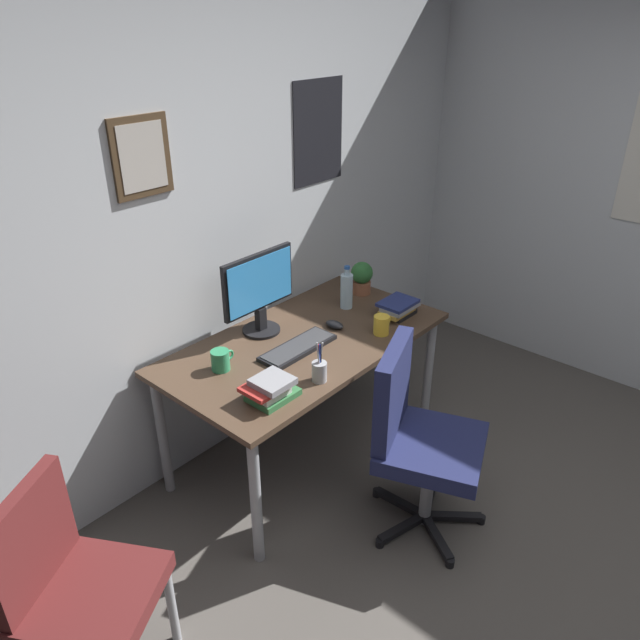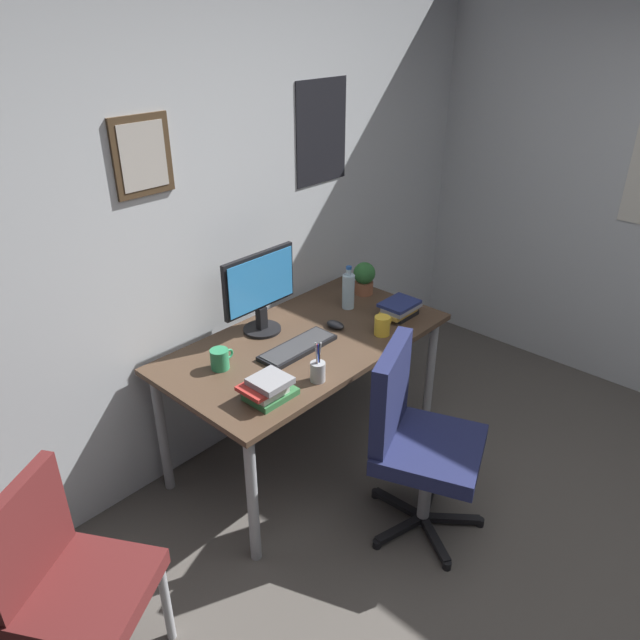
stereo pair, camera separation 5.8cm
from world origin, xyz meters
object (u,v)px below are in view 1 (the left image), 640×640
Objects in this scene: monitor at (259,290)px; coffee_mug_far at (221,360)px; side_chair at (73,582)px; pen_cup at (319,370)px; computer_mouse at (335,325)px; coffee_mug_near at (382,325)px; book_stack_left at (271,389)px; keyboard at (298,348)px; potted_plant at (362,277)px; office_chair at (416,432)px; book_stack_right at (398,308)px; water_bottle at (347,290)px.

monitor reaches higher than coffee_mug_far.
pen_cup is (1.24, -0.04, 0.29)m from side_chair.
coffee_mug_near reaches higher than computer_mouse.
pen_cup is 0.26m from book_stack_left.
side_chair is 2.03× the size of keyboard.
side_chair is 1.81m from coffee_mug_near.
office_chair is at bearing -128.50° from potted_plant.
monitor reaches higher than book_stack_right.
pen_cup is at bearing -174.72° from coffee_mug_near.
coffee_mug_near is at bearing -27.23° from keyboard.
pen_cup is 0.85× the size of book_stack_left.
coffee_mug_far is at bearing 87.38° from book_stack_left.
water_bottle is at bearing 59.63° from office_chair.
coffee_mug_far is (-0.44, 0.82, 0.26)m from office_chair.
computer_mouse is (1.67, 0.23, 0.25)m from side_chair.
keyboard is 1.83× the size of book_stack_left.
computer_mouse is (0.28, -0.27, -0.22)m from monitor.
water_bottle is at bearing 25.05° from computer_mouse.
pen_cup is (-0.20, 0.41, 0.26)m from office_chair.
coffee_mug_near is 0.51m from potted_plant.
coffee_mug_far is 0.63× the size of pen_cup.
office_chair is 4.87× the size of potted_plant.
potted_plant reaches higher than computer_mouse.
book_stack_left is (-0.40, -0.48, -0.19)m from monitor.
water_bottle is at bearing 12.89° from keyboard.
pen_cup is at bearing -117.55° from keyboard.
office_chair is 0.63m from coffee_mug_near.
office_chair reaches higher than side_chair.
water_bottle reaches higher than coffee_mug_near.
side_chair is at bearing -170.84° from keyboard.
potted_plant is at bearing 51.50° from office_chair.
side_chair is 2.03m from book_stack_right.
potted_plant reaches higher than side_chair.
computer_mouse is at bearing 2.49° from keyboard.
computer_mouse is 0.69m from coffee_mug_far.
coffee_mug_far is 0.47m from pen_cup.
book_stack_right is (1.01, -0.31, -0.00)m from coffee_mug_far.
computer_mouse is 0.27m from water_bottle.
monitor is at bearing 162.79° from water_bottle.
potted_plant is (0.73, -0.10, -0.13)m from monitor.
office_chair is at bearing -63.46° from pen_cup.
book_stack_right is at bearing 12.74° from coffee_mug_near.
water_bottle reaches higher than pen_cup.
coffee_mug_near is at bearing -63.35° from computer_mouse.
office_chair is 0.71m from keyboard.
office_chair is 1.09× the size of side_chair.
coffee_mug_far is at bearing 168.54° from computer_mouse.
office_chair reaches higher than pen_cup.
side_chair is 3.91× the size of book_stack_right.
book_stack_left is (-0.69, -0.22, 0.03)m from computer_mouse.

